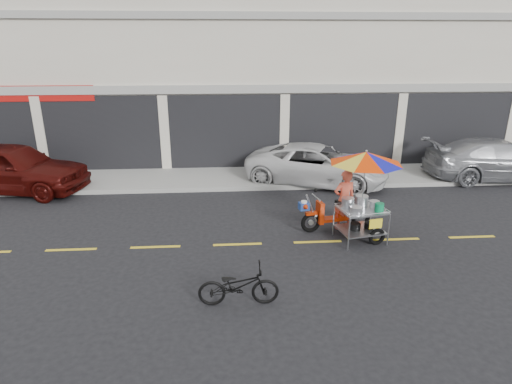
{
  "coord_description": "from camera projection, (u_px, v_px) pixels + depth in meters",
  "views": [
    {
      "loc": [
        -2.22,
        -9.52,
        4.7
      ],
      "look_at": [
        -1.5,
        0.6,
        1.15
      ],
      "focal_mm": 30.0,
      "sensor_mm": 36.0,
      "label": 1
    }
  ],
  "objects": [
    {
      "name": "maroon_sedan",
      "position": [
        12.0,
        168.0,
        14.0
      ],
      "size": [
        5.15,
        2.89,
        1.65
      ],
      "primitive_type": "imported",
      "rotation": [
        0.0,
        0.0,
        1.37
      ],
      "color": "#390906",
      "rests_on": "ground"
    },
    {
      "name": "silver_pickup",
      "position": [
        497.0,
        160.0,
        15.33
      ],
      "size": [
        5.14,
        2.27,
        1.47
      ],
      "primitive_type": "imported",
      "rotation": [
        0.0,
        0.0,
        1.53
      ],
      "color": "#9D9FA4",
      "rests_on": "ground"
    },
    {
      "name": "white_pickup",
      "position": [
        317.0,
        165.0,
        14.93
      ],
      "size": [
        5.36,
        3.88,
        1.36
      ],
      "primitive_type": "imported",
      "rotation": [
        0.0,
        0.0,
        1.2
      ],
      "color": "silver",
      "rests_on": "ground"
    },
    {
      "name": "food_vendor_rig",
      "position": [
        356.0,
        182.0,
        10.58
      ],
      "size": [
        2.54,
        2.06,
        2.31
      ],
      "rotation": [
        0.0,
        0.0,
        0.19
      ],
      "color": "black",
      "rests_on": "ground"
    },
    {
      "name": "shophouse_block",
      "position": [
        335.0,
        54.0,
        19.43
      ],
      "size": [
        36.0,
        8.11,
        10.4
      ],
      "color": "beige",
      "rests_on": "ground"
    },
    {
      "name": "ground",
      "position": [
        318.0,
        242.0,
        10.67
      ],
      "size": [
        90.0,
        90.0,
        0.0
      ],
      "primitive_type": "plane",
      "color": "black"
    },
    {
      "name": "sidewalk",
      "position": [
        287.0,
        175.0,
        15.82
      ],
      "size": [
        45.0,
        3.0,
        0.15
      ],
      "primitive_type": "cube",
      "color": "gray",
      "rests_on": "ground"
    },
    {
      "name": "near_bicycle",
      "position": [
        238.0,
        286.0,
        8.01
      ],
      "size": [
        1.53,
        0.54,
        0.8
      ],
      "primitive_type": "imported",
      "rotation": [
        0.0,
        0.0,
        1.56
      ],
      "color": "black",
      "rests_on": "ground"
    },
    {
      "name": "centerline",
      "position": [
        318.0,
        242.0,
        10.67
      ],
      "size": [
        42.0,
        0.1,
        0.01
      ],
      "primitive_type": "cube",
      "color": "gold",
      "rests_on": "ground"
    }
  ]
}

